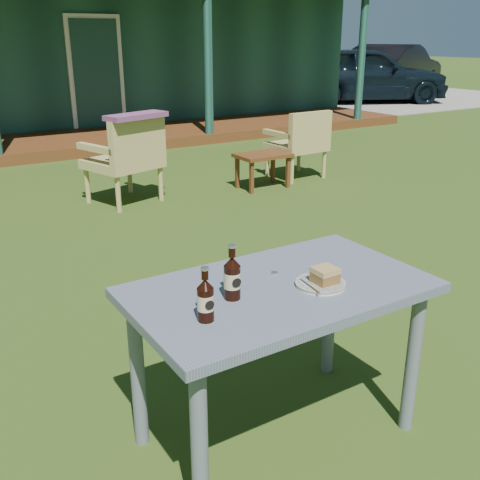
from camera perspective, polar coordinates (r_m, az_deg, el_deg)
ground at (r=3.84m, az=-10.45°, el=-5.89°), size 80.00×80.00×0.00m
gravel_strip at (r=16.67m, az=13.09°, el=13.86°), size 9.00×6.00×0.02m
car_near at (r=15.50m, az=12.50°, el=16.11°), size 4.55×3.33×1.44m
car_far at (r=17.50m, az=15.28°, el=16.29°), size 4.62×3.09×1.44m
cafe_table at (r=2.29m, az=4.03°, el=-6.91°), size 1.20×0.70×0.72m
plate at (r=2.26m, az=8.18°, el=-4.40°), size 0.20×0.20×0.01m
cake_slice at (r=2.25m, az=8.63°, el=-3.53°), size 0.09×0.09×0.06m
fork at (r=2.21m, az=7.06°, el=-4.69°), size 0.03×0.14×0.00m
cola_bottle_near at (r=2.10m, az=-0.80°, el=-3.82°), size 0.06×0.07×0.22m
cola_bottle_far at (r=1.95m, az=-3.53°, el=-6.06°), size 0.06×0.06×0.20m
bottle_cap at (r=2.35m, az=3.51°, el=-3.36°), size 0.03×0.03×0.01m
armchair_left at (r=5.91m, az=-11.36°, el=8.40°), size 0.81×0.79×0.89m
armchair_right at (r=6.92m, az=6.18°, el=9.99°), size 0.64×0.60×0.82m
floral_throw at (r=5.71m, az=-10.49°, el=12.29°), size 0.68×0.41×0.05m
side_table at (r=6.46m, az=2.33°, el=8.27°), size 0.60×0.40×0.40m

